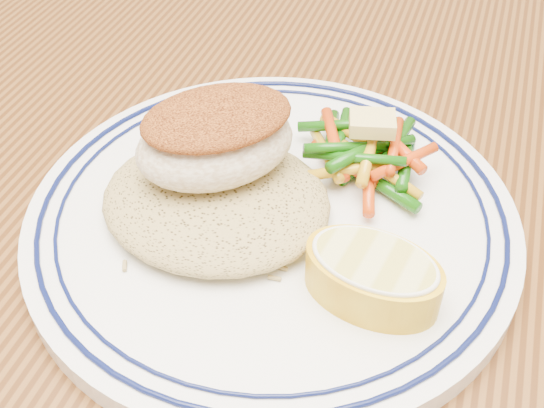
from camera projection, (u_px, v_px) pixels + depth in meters
The scene contains 7 objects.
dining_table at pixel (350, 314), 0.48m from camera, with size 1.50×0.90×0.75m.
plate at pixel (272, 217), 0.40m from camera, with size 0.28×0.28×0.02m.
rice_pilaf at pixel (216, 196), 0.38m from camera, with size 0.13×0.12×0.03m, color #9C864E.
fish_fillet at pixel (216, 137), 0.38m from camera, with size 0.11×0.11×0.05m.
vegetable_pile at pixel (365, 154), 0.41m from camera, with size 0.09×0.09×0.03m.
butter_pat at pixel (372, 123), 0.40m from camera, with size 0.03×0.02×0.01m, color #E4CA6F.
lemon_wedge at pixel (373, 275), 0.34m from camera, with size 0.08×0.07×0.03m.
Camera 1 is at (0.04, -0.30, 1.04)m, focal length 45.00 mm.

